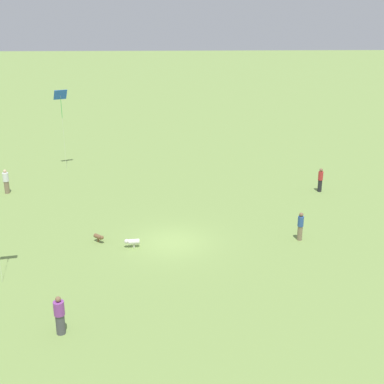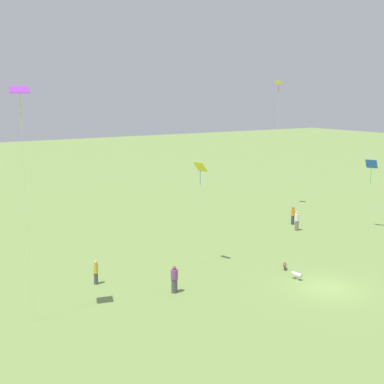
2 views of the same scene
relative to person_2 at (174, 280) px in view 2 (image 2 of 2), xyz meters
name	(u,v)px [view 2 (image 2 of 2)]	position (x,y,z in m)	size (l,w,h in m)	color
ground_plane	(328,288)	(-4.71, -8.75, -0.86)	(240.00, 240.00, 0.00)	#7A994C
person_2	(174,280)	(0.00, 0.00, 0.00)	(0.53, 0.53, 1.76)	#4C4C51
person_4	(297,221)	(7.25, -17.44, 0.02)	(0.55, 0.55, 1.78)	#847056
person_5	(96,272)	(4.12, 3.55, -0.05)	(0.34, 0.34, 1.59)	#4C4C51
person_7	(293,215)	(9.16, -18.75, 0.04)	(0.45, 0.45, 1.78)	#333D5B
kite_0	(200,170)	(3.78, -4.46, 6.18)	(1.02, 0.77, 7.62)	yellow
kite_1	(371,166)	(4.13, -23.43, 5.04)	(1.18, 0.99, 6.49)	blue
kite_4	(20,99)	(0.48, 8.82, 11.22)	(1.15, 1.19, 12.74)	purple
kite_6	(278,91)	(15.85, -22.48, 11.77)	(0.87, 0.84, 13.68)	yellow
dog_0	(285,265)	(-0.45, -8.90, -0.53)	(0.64, 0.61, 0.48)	brown
dog_1	(297,275)	(-2.40, -8.18, -0.52)	(0.87, 0.37, 0.52)	silver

